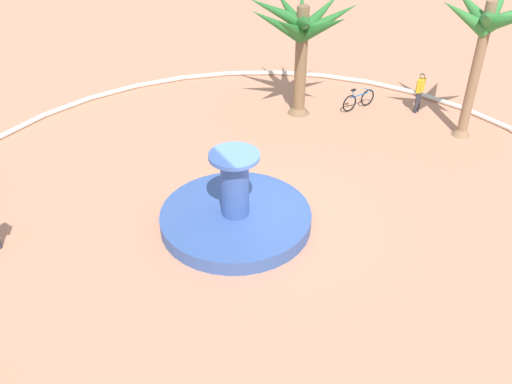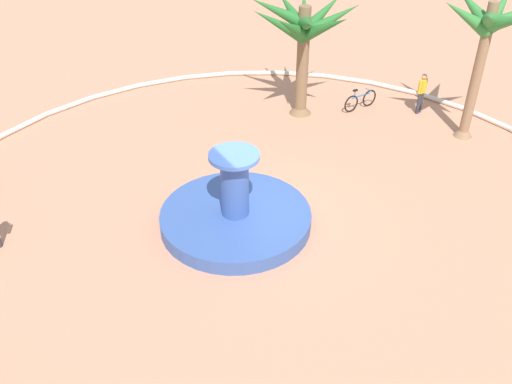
{
  "view_description": "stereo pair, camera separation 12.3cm",
  "coord_description": "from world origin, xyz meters",
  "px_view_note": "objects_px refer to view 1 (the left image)",
  "views": [
    {
      "loc": [
        -11.65,
        7.17,
        10.37
      ],
      "look_at": [
        0.03,
        0.28,
        1.0
      ],
      "focal_mm": 39.19,
      "sensor_mm": 36.0,
      "label": 1
    },
    {
      "loc": [
        -11.72,
        7.06,
        10.37
      ],
      "look_at": [
        0.03,
        0.28,
        1.0
      ],
      "focal_mm": 39.19,
      "sensor_mm": 36.0,
      "label": 2
    }
  ],
  "objects_px": {
    "palm_tree_near_fountain": "(301,29)",
    "bicycle_red_frame": "(358,100)",
    "person_cyclist_helmet": "(420,91)",
    "fountain": "(236,215)",
    "palm_tree_by_curb": "(487,30)"
  },
  "relations": [
    {
      "from": "person_cyclist_helmet",
      "to": "fountain",
      "type": "bearing_deg",
      "value": 105.78
    },
    {
      "from": "bicycle_red_frame",
      "to": "person_cyclist_helmet",
      "type": "relative_size",
      "value": 1.02
    },
    {
      "from": "palm_tree_near_fountain",
      "to": "person_cyclist_helmet",
      "type": "height_order",
      "value": "palm_tree_near_fountain"
    },
    {
      "from": "fountain",
      "to": "bicycle_red_frame",
      "type": "distance_m",
      "value": 9.25
    },
    {
      "from": "fountain",
      "to": "palm_tree_near_fountain",
      "type": "bearing_deg",
      "value": -47.67
    },
    {
      "from": "bicycle_red_frame",
      "to": "person_cyclist_helmet",
      "type": "bearing_deg",
      "value": -128.53
    },
    {
      "from": "fountain",
      "to": "bicycle_red_frame",
      "type": "bearing_deg",
      "value": -62.13
    },
    {
      "from": "fountain",
      "to": "person_cyclist_helmet",
      "type": "bearing_deg",
      "value": -74.22
    },
    {
      "from": "fountain",
      "to": "palm_tree_by_curb",
      "type": "bearing_deg",
      "value": -87.27
    },
    {
      "from": "bicycle_red_frame",
      "to": "palm_tree_by_curb",
      "type": "bearing_deg",
      "value": -152.89
    },
    {
      "from": "bicycle_red_frame",
      "to": "person_cyclist_helmet",
      "type": "height_order",
      "value": "person_cyclist_helmet"
    },
    {
      "from": "fountain",
      "to": "palm_tree_near_fountain",
      "type": "relative_size",
      "value": 0.98
    },
    {
      "from": "palm_tree_near_fountain",
      "to": "bicycle_red_frame",
      "type": "height_order",
      "value": "palm_tree_near_fountain"
    },
    {
      "from": "fountain",
      "to": "person_cyclist_helmet",
      "type": "xyz_separation_m",
      "value": [
        2.84,
        -10.04,
        0.61
      ]
    },
    {
      "from": "fountain",
      "to": "bicycle_red_frame",
      "type": "xyz_separation_m",
      "value": [
        4.32,
        -8.18,
        0.04
      ]
    }
  ]
}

